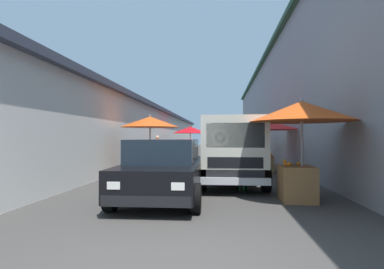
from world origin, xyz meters
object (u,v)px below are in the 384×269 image
at_px(fruit_stall_far_left, 268,129).
at_px(delivery_truck, 233,153).
at_px(fruit_stall_mid_lane, 246,134).
at_px(vendor_by_crates, 157,147).
at_px(hatchback_car, 164,169).
at_px(plastic_stool, 244,179).
at_px(fruit_stall_near_left, 301,123).
at_px(parked_scooter, 153,158).
at_px(fruit_stall_far_right, 149,130).
at_px(fruit_stall_near_right, 190,133).

bearing_deg(fruit_stall_far_left, delivery_truck, 158.33).
relative_size(fruit_stall_mid_lane, vendor_by_crates, 1.46).
xyz_separation_m(hatchback_car, delivery_truck, (1.85, -1.73, 0.30)).
bearing_deg(hatchback_car, vendor_by_crates, 13.19).
xyz_separation_m(fruit_stall_far_left, plastic_stool, (-4.81, 1.42, -1.54)).
distance_m(hatchback_car, delivery_truck, 2.55).
bearing_deg(fruit_stall_near_left, delivery_truck, 41.38).
relative_size(delivery_truck, parked_scooter, 2.98).
xyz_separation_m(fruit_stall_near_left, vendor_by_crates, (9.89, 5.61, -0.92)).
height_order(fruit_stall_far_right, plastic_stool, fruit_stall_far_right).
bearing_deg(plastic_stool, fruit_stall_far_left, -16.39).
distance_m(fruit_stall_near_right, hatchback_car, 15.09).
bearing_deg(fruit_stall_near_left, hatchback_car, 91.77).
bearing_deg(hatchback_car, fruit_stall_far_right, 18.71).
bearing_deg(vendor_by_crates, plastic_stool, -153.35).
bearing_deg(fruit_stall_near_left, fruit_stall_near_right, 15.73).
relative_size(delivery_truck, vendor_by_crates, 3.06).
relative_size(delivery_truck, plastic_stool, 11.33).
bearing_deg(fruit_stall_near_left, fruit_stall_far_right, 49.09).
xyz_separation_m(fruit_stall_mid_lane, fruit_stall_near_left, (-9.91, -0.48, 0.13)).
distance_m(fruit_stall_far_right, fruit_stall_mid_lane, 7.20).
xyz_separation_m(hatchback_car, parked_scooter, (7.87, 2.09, -0.29)).
xyz_separation_m(fruit_stall_mid_lane, vendor_by_crates, (-0.02, 5.13, -0.79)).
bearing_deg(fruit_stall_far_left, fruit_stall_far_right, 112.25).
bearing_deg(plastic_stool, fruit_stall_mid_lane, -5.10).
relative_size(fruit_stall_near_right, vendor_by_crates, 1.66).
relative_size(fruit_stall_far_left, fruit_stall_far_right, 1.20).
height_order(fruit_stall_near_right, delivery_truck, fruit_stall_near_right).
height_order(fruit_stall_far_left, fruit_stall_far_right, fruit_stall_far_right).
relative_size(fruit_stall_near_left, parked_scooter, 1.50).
height_order(fruit_stall_mid_lane, vendor_by_crates, fruit_stall_mid_lane).
distance_m(fruit_stall_far_left, delivery_truck, 4.68).
distance_m(fruit_stall_far_right, parked_scooter, 4.01).
distance_m(fruit_stall_far_right, vendor_by_crates, 5.97).
relative_size(fruit_stall_far_left, hatchback_car, 0.73).
height_order(fruit_stall_mid_lane, fruit_stall_near_right, fruit_stall_near_right).
distance_m(fruit_stall_near_right, vendor_by_crates, 5.30).
height_order(fruit_stall_near_right, hatchback_car, fruit_stall_near_right).
height_order(fruit_stall_far_left, vendor_by_crates, fruit_stall_far_left).
bearing_deg(delivery_truck, fruit_stall_mid_lane, -7.40).
bearing_deg(fruit_stall_mid_lane, vendor_by_crates, 90.19).
bearing_deg(vendor_by_crates, fruit_stall_far_left, -123.80).
relative_size(fruit_stall_mid_lane, plastic_stool, 5.40).
bearing_deg(fruit_stall_far_right, vendor_by_crates, 9.10).
xyz_separation_m(fruit_stall_far_left, fruit_stall_near_left, (-6.03, 0.16, -0.02)).
bearing_deg(hatchback_car, fruit_stall_far_left, -29.21).
height_order(fruit_stall_mid_lane, delivery_truck, fruit_stall_mid_lane).
xyz_separation_m(fruit_stall_far_right, fruit_stall_mid_lane, (5.86, -4.19, -0.06)).
distance_m(fruit_stall_mid_lane, fruit_stall_near_left, 9.92).
bearing_deg(fruit_stall_far_left, fruit_stall_mid_lane, 9.38).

